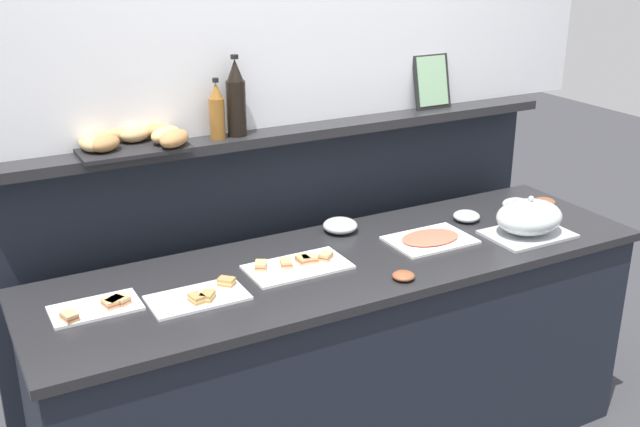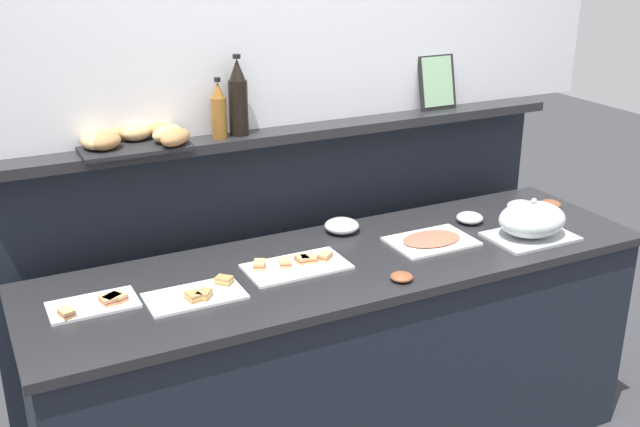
# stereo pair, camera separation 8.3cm
# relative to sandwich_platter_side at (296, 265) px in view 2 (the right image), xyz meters

# --- Properties ---
(ground_plane) EXTENTS (12.00, 12.00, 0.00)m
(ground_plane) POSITION_rel_sandwich_platter_side_xyz_m (0.20, 0.58, -0.91)
(ground_plane) COLOR #38383D
(buffet_counter) EXTENTS (2.40, 0.70, 0.90)m
(buffet_counter) POSITION_rel_sandwich_platter_side_xyz_m (0.20, -0.02, -0.46)
(buffet_counter) COLOR black
(buffet_counter) RESTS_ON ground_plane
(back_ledge_unit) EXTENTS (2.48, 0.22, 1.31)m
(back_ledge_unit) POSITION_rel_sandwich_platter_side_xyz_m (0.20, 0.51, -0.23)
(back_ledge_unit) COLOR black
(back_ledge_unit) RESTS_ON ground_plane
(sandwich_platter_side) EXTENTS (0.38, 0.21, 0.04)m
(sandwich_platter_side) POSITION_rel_sandwich_platter_side_xyz_m (0.00, 0.00, 0.00)
(sandwich_platter_side) COLOR white
(sandwich_platter_side) RESTS_ON buffet_counter
(sandwich_platter_rear) EXTENTS (0.33, 0.19, 0.04)m
(sandwich_platter_rear) POSITION_rel_sandwich_platter_side_xyz_m (-0.40, -0.07, -0.00)
(sandwich_platter_rear) COLOR white
(sandwich_platter_rear) RESTS_ON buffet_counter
(sandwich_platter_front) EXTENTS (0.29, 0.17, 0.04)m
(sandwich_platter_front) POSITION_rel_sandwich_platter_side_xyz_m (-0.72, 0.01, 0.00)
(sandwich_platter_front) COLOR silver
(sandwich_platter_front) RESTS_ON buffet_counter
(cold_cuts_platter) EXTENTS (0.33, 0.23, 0.02)m
(cold_cuts_platter) POSITION_rel_sandwich_platter_side_xyz_m (0.58, -0.03, -0.00)
(cold_cuts_platter) COLOR white
(cold_cuts_platter) RESTS_ON buffet_counter
(serving_cloche) EXTENTS (0.34, 0.24, 0.17)m
(serving_cloche) POSITION_rel_sandwich_platter_side_xyz_m (0.96, -0.17, 0.06)
(serving_cloche) COLOR #B7BABF
(serving_cloche) RESTS_ON buffet_counter
(glass_bowl_large) EXTENTS (0.14, 0.14, 0.06)m
(glass_bowl_large) POSITION_rel_sandwich_platter_side_xyz_m (0.31, 0.23, 0.02)
(glass_bowl_large) COLOR silver
(glass_bowl_large) RESTS_ON buffet_counter
(glass_bowl_medium) EXTENTS (0.11, 0.11, 0.05)m
(glass_bowl_medium) POSITION_rel_sandwich_platter_side_xyz_m (0.85, 0.08, 0.01)
(glass_bowl_medium) COLOR silver
(glass_bowl_medium) RESTS_ON buffet_counter
(glass_bowl_small) EXTENTS (0.13, 0.13, 0.05)m
(glass_bowl_small) POSITION_rel_sandwich_platter_side_xyz_m (1.12, 0.08, 0.01)
(glass_bowl_small) COLOR silver
(glass_bowl_small) RESTS_ON buffet_counter
(condiment_bowl_red) EXTENTS (0.08, 0.08, 0.03)m
(condiment_bowl_red) POSITION_rel_sandwich_platter_side_xyz_m (0.29, -0.27, 0.00)
(condiment_bowl_red) COLOR brown
(condiment_bowl_red) RESTS_ON buffet_counter
(condiment_bowl_cream) EXTENTS (0.10, 0.10, 0.03)m
(condiment_bowl_cream) POSITION_rel_sandwich_platter_side_xyz_m (1.28, 0.07, 0.01)
(condiment_bowl_cream) COLOR brown
(condiment_bowl_cream) RESTS_ON buffet_counter
(vinegar_bottle_amber) EXTENTS (0.06, 0.06, 0.24)m
(vinegar_bottle_amber) POSITION_rel_sandwich_platter_side_xyz_m (-0.13, 0.43, 0.50)
(vinegar_bottle_amber) COLOR #8E5B23
(vinegar_bottle_amber) RESTS_ON back_ledge_unit
(wine_bottle_dark) EXTENTS (0.08, 0.08, 0.32)m
(wine_bottle_dark) POSITION_rel_sandwich_platter_side_xyz_m (-0.04, 0.44, 0.54)
(wine_bottle_dark) COLOR black
(wine_bottle_dark) RESTS_ON back_ledge_unit
(bread_basket) EXTENTS (0.42, 0.32, 0.08)m
(bread_basket) POSITION_rel_sandwich_platter_side_xyz_m (-0.44, 0.45, 0.43)
(bread_basket) COLOR black
(bread_basket) RESTS_ON back_ledge_unit
(framed_picture) EXTENTS (0.18, 0.07, 0.25)m
(framed_picture) POSITION_rel_sandwich_platter_side_xyz_m (0.92, 0.47, 0.52)
(framed_picture) COLOR black
(framed_picture) RESTS_ON back_ledge_unit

